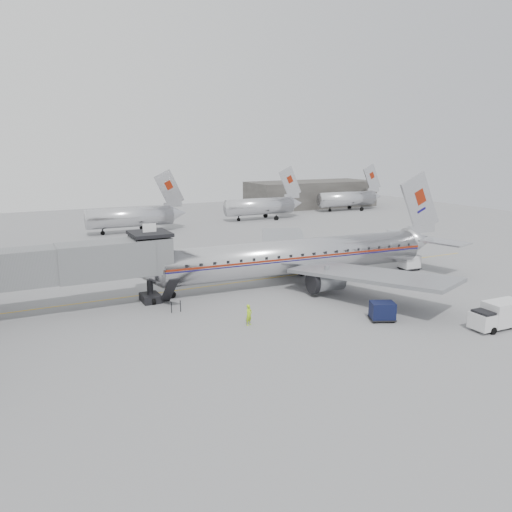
{
  "coord_description": "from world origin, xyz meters",
  "views": [
    {
      "loc": [
        -20.59,
        -39.49,
        13.71
      ],
      "look_at": [
        1.46,
        3.53,
        3.2
      ],
      "focal_mm": 35.0,
      "sensor_mm": 36.0,
      "label": 1
    }
  ],
  "objects_px": {
    "service_van": "(498,315)",
    "baggage_cart_white": "(410,262)",
    "ramp_worker": "(249,315)",
    "airliner": "(304,256)",
    "baggage_cart_navy": "(382,311)"
  },
  "relations": [
    {
      "from": "service_van",
      "to": "baggage_cart_white",
      "type": "bearing_deg",
      "value": 68.1
    },
    {
      "from": "service_van",
      "to": "ramp_worker",
      "type": "xyz_separation_m",
      "value": [
        -16.8,
        9.43,
        -0.27
      ]
    },
    {
      "from": "airliner",
      "to": "baggage_cart_navy",
      "type": "relative_size",
      "value": 14.67
    },
    {
      "from": "airliner",
      "to": "service_van",
      "type": "relative_size",
      "value": 7.81
    },
    {
      "from": "ramp_worker",
      "to": "baggage_cart_navy",
      "type": "bearing_deg",
      "value": -47.54
    },
    {
      "from": "airliner",
      "to": "service_van",
      "type": "height_order",
      "value": "airliner"
    },
    {
      "from": "airliner",
      "to": "ramp_worker",
      "type": "bearing_deg",
      "value": -137.01
    },
    {
      "from": "ramp_worker",
      "to": "airliner",
      "type": "bearing_deg",
      "value": 13.94
    },
    {
      "from": "airliner",
      "to": "baggage_cart_white",
      "type": "bearing_deg",
      "value": -0.79
    },
    {
      "from": "baggage_cart_white",
      "to": "ramp_worker",
      "type": "xyz_separation_m",
      "value": [
        -24.52,
        -8.0,
        -0.06
      ]
    },
    {
      "from": "service_van",
      "to": "baggage_cart_white",
      "type": "height_order",
      "value": "service_van"
    },
    {
      "from": "service_van",
      "to": "baggage_cart_navy",
      "type": "bearing_deg",
      "value": 143.18
    },
    {
      "from": "airliner",
      "to": "ramp_worker",
      "type": "height_order",
      "value": "airliner"
    },
    {
      "from": "baggage_cart_navy",
      "to": "ramp_worker",
      "type": "height_order",
      "value": "ramp_worker"
    },
    {
      "from": "airliner",
      "to": "service_van",
      "type": "bearing_deg",
      "value": -68.6
    }
  ]
}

